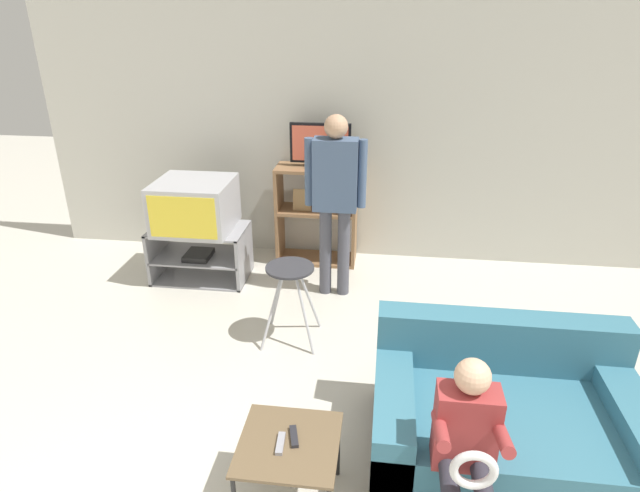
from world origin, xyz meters
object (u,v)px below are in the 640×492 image
at_px(television_main, 195,205).
at_px(snack_table, 289,449).
at_px(remote_control_black, 294,436).
at_px(remote_control_white, 280,443).
at_px(media_shelf, 317,214).
at_px(television_flat, 320,146).
at_px(person_seated_child, 467,443).
at_px(folding_stool, 290,280).
at_px(person_standing_adult, 335,190).
at_px(couch, 504,419).
at_px(tv_stand, 201,253).

bearing_deg(television_main, snack_table, -61.74).
height_order(remote_control_black, remote_control_white, same).
height_order(television_main, remote_control_black, television_main).
height_order(media_shelf, television_flat, television_flat).
bearing_deg(person_seated_child, snack_table, 177.63).
relative_size(snack_table, person_seated_child, 0.52).
xyz_separation_m(folding_stool, remote_control_white, (0.23, -1.58, -0.09)).
distance_m(media_shelf, television_flat, 0.70).
distance_m(folding_stool, person_seated_child, 1.96).
bearing_deg(folding_stool, person_standing_adult, 71.82).
distance_m(folding_stool, couch, 1.80).
distance_m(folding_stool, remote_control_black, 1.56).
bearing_deg(remote_control_white, couch, 20.37).
xyz_separation_m(folding_stool, remote_control_black, (0.29, -1.53, -0.09)).
distance_m(tv_stand, couch, 3.19).
distance_m(television_flat, remote_control_white, 3.17).
height_order(television_flat, remote_control_black, television_flat).
relative_size(media_shelf, folding_stool, 1.56).
height_order(snack_table, remote_control_black, remote_control_black).
bearing_deg(remote_control_white, television_flat, 89.79).
bearing_deg(tv_stand, media_shelf, 26.48).
xyz_separation_m(folding_stool, person_standing_adult, (0.26, 0.80, 0.47)).
bearing_deg(television_main, person_standing_adult, -5.86).
relative_size(television_main, couch, 0.46).
relative_size(media_shelf, remote_control_black, 7.02).
distance_m(snack_table, person_standing_adult, 2.44).
bearing_deg(tv_stand, snack_table, -61.94).
distance_m(person_standing_adult, person_seated_child, 2.58).
bearing_deg(person_standing_adult, folding_stool, -108.18).
xyz_separation_m(media_shelf, remote_control_black, (0.28, -2.99, -0.07)).
relative_size(remote_control_white, person_standing_adult, 0.09).
relative_size(television_flat, remote_control_white, 4.11).
xyz_separation_m(remote_control_white, couch, (1.21, 0.54, -0.19)).
distance_m(tv_stand, television_main, 0.50).
xyz_separation_m(remote_control_black, couch, (1.15, 0.49, -0.19)).
height_order(folding_stool, remote_control_black, folding_stool).
relative_size(television_main, folding_stool, 1.07).
height_order(folding_stool, person_seated_child, person_seated_child).
xyz_separation_m(snack_table, person_standing_adult, (-0.01, 2.36, 0.62)).
height_order(television_flat, remote_control_white, television_flat).
xyz_separation_m(television_flat, remote_control_white, (0.19, -3.07, -0.77)).
xyz_separation_m(media_shelf, person_standing_adult, (0.25, -0.67, 0.49)).
relative_size(snack_table, couch, 0.34).
relative_size(television_main, snack_table, 1.36).
distance_m(tv_stand, media_shelf, 1.22).
bearing_deg(television_flat, media_shelf, -153.73).
bearing_deg(television_flat, folding_stool, -91.71).
height_order(remote_control_black, couch, couch).
bearing_deg(person_standing_adult, tv_stand, 174.08).
xyz_separation_m(folding_stool, couch, (1.45, -1.04, -0.28)).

